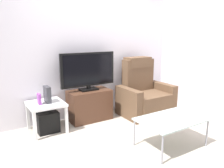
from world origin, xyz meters
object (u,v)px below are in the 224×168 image
Objects in this scene: subwoofer_box at (47,121)px; book_upright at (39,99)px; tv_stand at (90,105)px; side_table at (46,107)px; cell_phone at (164,120)px; coffee_table at (171,120)px; television at (88,71)px; game_console at (47,94)px; recliner_armchair at (144,94)px.

book_upright is at bearing -168.69° from subwoofer_box.
subwoofer_box is at bearing -174.06° from tv_stand.
cell_phone is at bearing -48.78° from side_table.
side_table is 1.90m from coffee_table.
tv_stand is 0.81m from subwoofer_box.
television is 1.65m from coffee_table.
side_table is at bearing 11.31° from book_upright.
cell_phone reaches higher than subwoofer_box.
game_console is 1.90m from coffee_table.
television is 1.59m from cell_phone.
television is at bearing 7.29° from side_table.
coffee_table is at bearing -47.38° from game_console.
cell_phone is at bearing -122.36° from recliner_armchair.
tv_stand is 0.62m from television.
cell_phone is at bearing 170.00° from coffee_table.
tv_stand is at bearing 132.16° from cell_phone.
television reaches higher than cell_phone.
subwoofer_box is 0.44m from game_console.
recliner_armchair is (1.05, -0.24, 0.10)m from tv_stand.
coffee_table reaches higher than subwoofer_box.
subwoofer_box is (-0.79, -0.08, -0.11)m from tv_stand.
subwoofer_box is 0.36× the size of coffee_table.
book_upright is at bearing -172.26° from television.
game_console is 1.72× the size of cell_phone.
coffee_table is at bearing -46.40° from side_table.
subwoofer_box is at bearing 158.10° from cell_phone.
television is 0.82m from game_console.
side_table is at bearing -164.05° from game_console.
recliner_armchair is 1.87m from subwoofer_box.
tv_stand reaches higher than side_table.
recliner_armchair is 1.20× the size of coffee_table.
game_console is at bearing 12.53° from book_upright.
book_upright is 0.65× the size of game_console.
recliner_armchair is 7.20× the size of cell_phone.
book_upright is 1.12× the size of cell_phone.
television reaches higher than tv_stand.
coffee_table is 0.13m from cell_phone.
book_upright is at bearing -173.45° from tv_stand.
book_upright is 0.19× the size of coffee_table.
book_upright is at bearing 172.49° from recliner_armchair.
side_table is at bearing 133.60° from coffee_table.
tv_stand is 1.55m from coffee_table.
tv_stand is at bearing 5.94° from side_table.
tv_stand is at bearing 163.64° from recliner_armchair.
subwoofer_box is 2.16× the size of cell_phone.
side_table is 1.80m from cell_phone.
tv_stand is 1.37× the size of side_table.
game_console reaches higher than subwoofer_box.
subwoofer_box is (-1.85, 0.16, -0.21)m from recliner_armchair.
side_table is at bearing 0.00° from subwoofer_box.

